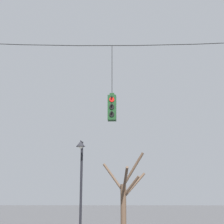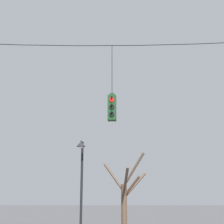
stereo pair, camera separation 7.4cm
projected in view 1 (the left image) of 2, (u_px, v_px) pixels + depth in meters
The scene contains 4 objects.
span_wire at pixel (166, 43), 14.51m from camera, with size 17.50×0.03×0.34m.
traffic_light_over_intersection at pixel (112, 107), 13.93m from camera, with size 0.34×0.58×3.28m.
street_lamp at pixel (81, 166), 16.84m from camera, with size 0.45×0.78×4.58m.
bare_tree at pixel (125, 194), 20.27m from camera, with size 2.72×3.13×4.49m.
Camera 1 is at (-1.62, -13.16, 1.73)m, focal length 55.00 mm.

